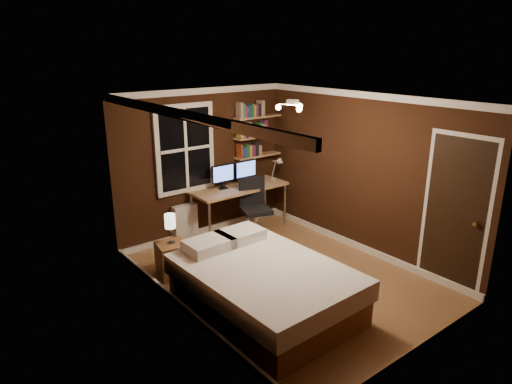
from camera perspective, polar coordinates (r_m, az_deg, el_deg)
floor at (r=6.62m, az=3.47°, el=-10.49°), size 4.20×4.20×0.00m
wall_back at (r=7.77m, az=-6.66°, el=3.60°), size 3.20×0.04×2.50m
wall_left at (r=5.27m, az=-9.49°, el=-3.42°), size 0.04×4.20×2.50m
wall_right at (r=7.26m, az=13.19°, el=2.24°), size 0.04×4.20×2.50m
ceiling at (r=5.88m, az=3.93°, el=11.54°), size 3.20×4.20×0.02m
window at (r=7.50m, az=-8.88°, el=5.35°), size 1.06×0.06×1.46m
door at (r=6.51m, az=23.58°, el=-2.67°), size 0.03×0.82×2.05m
door_knob at (r=6.36m, az=25.72°, el=-3.66°), size 0.06×0.06×0.06m
ceiling_fixture at (r=5.81m, az=4.58°, el=10.47°), size 0.44×0.44×0.18m
bookshelf_lower at (r=8.27m, az=0.18°, el=4.58°), size 0.92×0.22×0.03m
books_row_lower at (r=8.24m, az=0.19°, el=5.46°), size 0.42×0.16×0.23m
bookshelf_middle at (r=8.20m, az=0.19°, el=6.97°), size 0.92×0.22×0.03m
books_row_middle at (r=8.17m, az=0.19°, el=7.86°), size 0.60×0.16×0.23m
bookshelf_upper at (r=8.14m, az=0.19°, el=9.39°), size 0.92×0.22×0.03m
books_row_upper at (r=8.12m, az=0.19°, el=10.30°), size 0.54×0.16×0.23m
bed at (r=5.72m, az=0.92°, el=-11.68°), size 1.63×2.22×0.74m
nightstand at (r=6.64m, az=-10.41°, el=-8.30°), size 0.46×0.46×0.50m
bedside_lamp at (r=6.45m, az=-10.64°, el=-4.57°), size 0.15×0.15×0.44m
radiator at (r=7.74m, az=-8.85°, el=-3.84°), size 0.42×0.15×0.62m
desk at (r=7.90m, az=-2.06°, el=0.24°), size 1.72×0.65×0.82m
monitor_left at (r=7.73m, az=-4.15°, el=1.93°), size 0.44×0.12×0.42m
monitor_right at (r=8.00m, az=-1.30°, el=2.51°), size 0.44×0.12×0.42m
desk_lamp at (r=8.22m, az=2.59°, el=2.97°), size 0.14×0.32×0.44m
office_chair at (r=7.72m, az=-0.15°, el=-2.96°), size 0.59×0.59×1.04m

